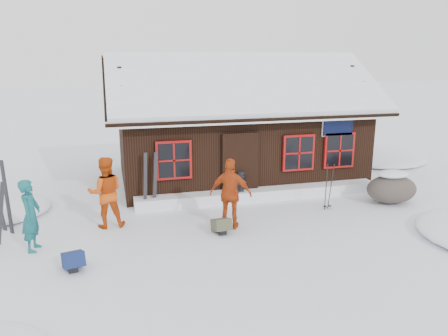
{
  "coord_description": "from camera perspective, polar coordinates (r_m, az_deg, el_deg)",
  "views": [
    {
      "loc": [
        -2.83,
        -9.79,
        4.25
      ],
      "look_at": [
        0.12,
        1.36,
        1.3
      ],
      "focal_mm": 35.0,
      "sensor_mm": 36.0,
      "label": 1
    }
  ],
  "objects": [
    {
      "name": "skier_teal",
      "position": [
        10.66,
        -23.92,
        -5.68
      ],
      "size": [
        0.5,
        0.66,
        1.65
      ],
      "primitive_type": "imported",
      "rotation": [
        0.0,
        0.0,
        1.39
      ],
      "color": "#13565A",
      "rests_on": "ground"
    },
    {
      "name": "ski_poles",
      "position": [
        12.76,
        13.48,
        -2.47
      ],
      "size": [
        0.25,
        0.12,
        1.37
      ],
      "color": "black",
      "rests_on": "ground"
    },
    {
      "name": "mountain_hut",
      "position": [
        15.62,
        1.53,
        4.48
      ],
      "size": [
        8.9,
        6.09,
        4.42
      ],
      "color": "black",
      "rests_on": "ground"
    },
    {
      "name": "backpack_olive",
      "position": [
        10.9,
        -0.35,
        -7.77
      ],
      "size": [
        0.44,
        0.57,
        0.29
      ],
      "primitive_type": "cube",
      "rotation": [
        0.0,
        0.0,
        0.07
      ],
      "color": "#444531",
      "rests_on": "ground"
    },
    {
      "name": "skier_orange_right",
      "position": [
        10.96,
        0.88,
        -3.41
      ],
      "size": [
        1.15,
        0.87,
        1.82
      ],
      "primitive_type": "imported",
      "rotation": [
        0.0,
        0.0,
        2.68
      ],
      "color": "#B03C12",
      "rests_on": "ground"
    },
    {
      "name": "ski_pair_mid",
      "position": [
        12.05,
        -26.99,
        -3.44
      ],
      "size": [
        0.47,
        0.36,
        1.89
      ],
      "rotation": [
        0.0,
        0.0,
        -0.63
      ],
      "color": "black",
      "rests_on": "ground"
    },
    {
      "name": "boulder",
      "position": [
        13.93,
        21.04,
        -2.47
      ],
      "size": [
        1.52,
        1.14,
        0.88
      ],
      "color": "#554B44",
      "rests_on": "ground"
    },
    {
      "name": "snow_mounds",
      "position": [
        13.19,
        5.93,
        -4.54
      ],
      "size": [
        20.6,
        13.2,
        0.48
      ],
      "color": "white",
      "rests_on": "ground"
    },
    {
      "name": "ski_pair_right",
      "position": [
        12.51,
        -9.62,
        -1.83
      ],
      "size": [
        0.48,
        0.13,
        1.72
      ],
      "rotation": [
        0.0,
        0.0,
        0.15
      ],
      "color": "black",
      "rests_on": "ground"
    },
    {
      "name": "snow_drift",
      "position": [
        13.43,
        4.76,
        -3.38
      ],
      "size": [
        7.6,
        0.6,
        0.35
      ],
      "primitive_type": "cube",
      "color": "white",
      "rests_on": "ground"
    },
    {
      "name": "ground",
      "position": [
        11.04,
        1.23,
        -8.3
      ],
      "size": [
        120.0,
        120.0,
        0.0
      ],
      "primitive_type": "plane",
      "color": "white",
      "rests_on": "ground"
    },
    {
      "name": "skier_orange_left",
      "position": [
        11.46,
        -15.2,
        -3.09
      ],
      "size": [
        0.91,
        0.72,
        1.83
      ],
      "primitive_type": "imported",
      "rotation": [
        0.0,
        0.0,
        3.17
      ],
      "color": "#C2450D",
      "rests_on": "ground"
    },
    {
      "name": "skier_crouched",
      "position": [
        13.1,
        2.23,
        -2.41
      ],
      "size": [
        0.55,
        0.53,
        0.95
      ],
      "primitive_type": "imported",
      "rotation": [
        0.0,
        0.0,
        0.67
      ],
      "color": "black",
      "rests_on": "ground"
    },
    {
      "name": "backpack_blue",
      "position": [
        9.66,
        -19.06,
        -11.61
      ],
      "size": [
        0.52,
        0.63,
        0.3
      ],
      "primitive_type": "cube",
      "rotation": [
        0.0,
        0.0,
        0.22
      ],
      "color": "#122151",
      "rests_on": "ground"
    }
  ]
}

